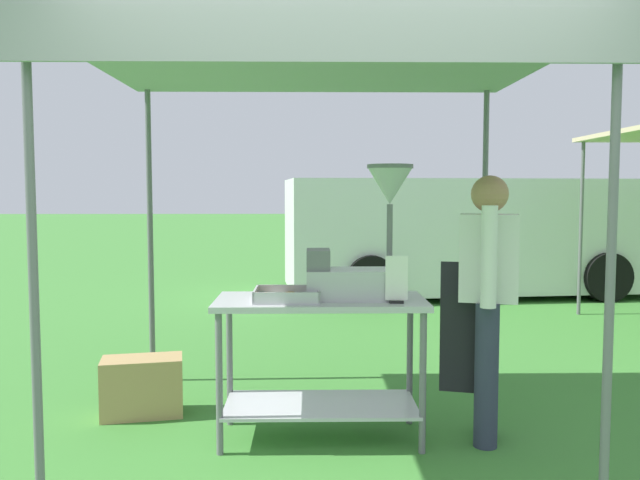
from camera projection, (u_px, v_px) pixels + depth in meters
name	position (u px, v px, depth m)	size (l,w,h in m)	color
ground_plane	(321.00, 300.00, 9.04)	(70.00, 70.00, 0.00)	#3D7F33
stall_canopy	(320.00, 67.00, 3.90)	(2.85, 2.37, 2.35)	slate
donut_cart	(321.00, 339.00, 3.93)	(1.27, 0.58, 0.87)	#B7B7BC
donut_tray	(287.00, 297.00, 3.84)	(0.39, 0.32, 0.07)	#B7B7BC
donut_fryer	(363.00, 248.00, 3.89)	(0.64, 0.28, 0.81)	#B7B7BC
menu_sign	(397.00, 283.00, 3.75)	(0.13, 0.05, 0.28)	black
vendor	(487.00, 293.00, 3.87)	(0.47, 0.54, 1.61)	#2D3347
supply_crate	(142.00, 386.00, 4.37)	(0.58, 0.38, 0.39)	tan
van_white	(469.00, 234.00, 9.59)	(5.49, 2.49, 1.69)	white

